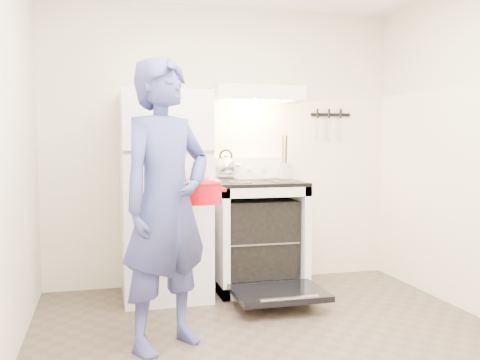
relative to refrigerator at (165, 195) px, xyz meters
name	(u,v)px	position (x,y,z in m)	size (l,w,h in m)	color
floor	(289,356)	(0.58, -1.45, -0.85)	(3.60, 3.60, 0.00)	brown
back_wall	(223,146)	(0.58, 0.35, 0.40)	(3.20, 0.02, 2.50)	beige
refrigerator	(165,195)	(0.00, 0.00, 0.00)	(0.70, 0.70, 1.70)	white
stove_body	(257,237)	(0.81, 0.02, -0.39)	(0.76, 0.65, 0.92)	white
cooktop	(257,183)	(0.81, 0.02, 0.09)	(0.76, 0.65, 0.03)	black
backsplash	(249,168)	(0.81, 0.31, 0.20)	(0.76, 0.07, 0.20)	white
oven_door	(279,293)	(0.81, -0.57, -0.72)	(0.70, 0.54, 0.04)	black
oven_rack	(257,239)	(0.81, 0.02, -0.41)	(0.60, 0.52, 0.01)	slate
range_hood	(255,94)	(0.81, 0.10, 0.86)	(0.76, 0.50, 0.12)	white
knife_strip	(330,115)	(1.63, 0.33, 0.70)	(0.40, 0.02, 0.03)	black
pizza_stone	(270,238)	(0.90, -0.04, -0.40)	(0.35, 0.35, 0.02)	#81674C
tea_kettle	(226,165)	(0.58, 0.24, 0.24)	(0.22, 0.19, 0.27)	silver
utensil_jar	(285,171)	(1.02, -0.10, 0.20)	(0.09, 0.09, 0.13)	silver
person	(166,204)	(-0.12, -1.11, 0.06)	(0.66, 0.43, 1.82)	navy
dutch_oven	(200,193)	(0.16, -0.74, 0.09)	(0.38, 0.31, 0.24)	red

